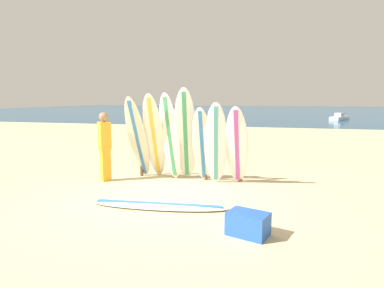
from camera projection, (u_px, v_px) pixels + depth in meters
The scene contains 14 objects.
ground_plane at pixel (161, 197), 6.78m from camera, with size 120.00×120.00×0.00m, color #D3BC8C.
ocean_water at pixel (263, 110), 62.37m from camera, with size 120.00×80.00×0.01m, color navy.
surfboard_rack at pixel (189, 152), 8.22m from camera, with size 2.78×0.09×1.13m.
surfboard_leaning_far_left at pixel (138, 138), 8.11m from camera, with size 0.51×1.06×2.15m.
surfboard_leaning_left at pixel (154, 137), 8.06m from camera, with size 0.63×1.12×2.22m.
surfboard_leaning_center_left at pixel (170, 137), 7.95m from camera, with size 0.59×0.72×2.23m.
surfboard_leaning_center at pixel (186, 136), 7.85m from camera, with size 0.72×1.03×2.35m.
surfboard_leaning_center_right at pixel (202, 145), 7.72m from camera, with size 0.54×0.91×1.90m.
surfboard_leaning_right at pixel (216, 144), 7.55m from camera, with size 0.63×0.72×2.01m.
surfboard_leaning_far_right at pixel (237, 146), 7.51m from camera, with size 0.56×0.83×1.92m.
surfboard_lying_on_sand at pixel (158, 205), 6.14m from camera, with size 2.74×0.83×0.08m.
beachgoer_standing at pixel (105, 143), 7.97m from camera, with size 0.30×0.33×1.75m.
small_boat_offshore at pixel (339, 117), 32.17m from camera, with size 2.29×3.08×0.71m.
cooler_box at pixel (248, 224), 4.84m from camera, with size 0.60×0.40×0.36m, color blue.
Camera 1 is at (2.30, -6.18, 2.06)m, focal length 29.69 mm.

